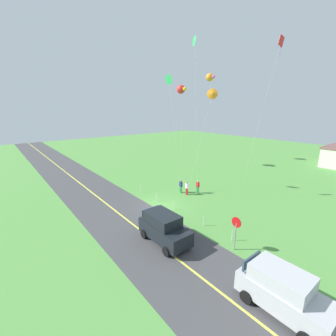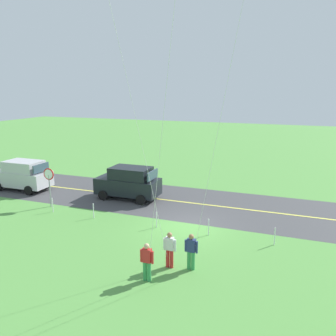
# 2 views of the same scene
# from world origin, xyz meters

# --- Properties ---
(ground_plane) EXTENTS (120.00, 120.00, 0.10)m
(ground_plane) POSITION_xyz_m (0.00, 0.00, -0.05)
(ground_plane) COLOR #549342
(asphalt_road) EXTENTS (120.00, 7.00, 0.00)m
(asphalt_road) POSITION_xyz_m (0.00, -4.00, 0.00)
(asphalt_road) COLOR #424244
(asphalt_road) RESTS_ON ground
(road_centre_stripe) EXTENTS (120.00, 0.16, 0.00)m
(road_centre_stripe) POSITION_xyz_m (0.00, -4.00, 0.01)
(road_centre_stripe) COLOR #E5E04C
(road_centre_stripe) RESTS_ON asphalt_road
(car_suv_foreground) EXTENTS (4.40, 2.12, 2.24)m
(car_suv_foreground) POSITION_xyz_m (5.32, -3.43, 1.15)
(car_suv_foreground) COLOR black
(car_suv_foreground) RESTS_ON ground
(car_parked_east_near) EXTENTS (4.40, 2.12, 2.24)m
(car_parked_east_near) POSITION_xyz_m (13.81, -2.53, 1.15)
(car_parked_east_near) COLOR #B7B7BC
(car_parked_east_near) RESTS_ON ground
(stop_sign) EXTENTS (0.76, 0.08, 2.56)m
(stop_sign) POSITION_xyz_m (9.31, -0.10, 1.80)
(stop_sign) COLOR gray
(stop_sign) RESTS_ON ground
(person_adult_near) EXTENTS (0.58, 0.22, 1.60)m
(person_adult_near) POSITION_xyz_m (-0.68, 4.57, 0.86)
(person_adult_near) COLOR red
(person_adult_near) RESTS_ON ground
(person_adult_companion) EXTENTS (0.58, 0.22, 1.60)m
(person_adult_companion) POSITION_xyz_m (-0.21, 5.89, 0.86)
(person_adult_companion) COLOR #338C4C
(person_adult_companion) RESTS_ON ground
(person_child_watcher) EXTENTS (0.58, 0.22, 1.60)m
(person_child_watcher) POSITION_xyz_m (-1.59, 4.41, 0.86)
(person_child_watcher) COLOR #338C4C
(person_child_watcher) RESTS_ON ground
(kite_red_low) EXTENTS (2.36, 2.08, 11.91)m
(kite_red_low) POSITION_xyz_m (1.14, 6.14, 11.30)
(kite_red_low) COLOR silver
(kite_red_low) RESTS_ON ground
(kite_blue_mid) EXTENTS (2.90, 1.54, 17.73)m
(kite_blue_mid) POSITION_xyz_m (-2.54, 7.05, 17.06)
(kite_blue_mid) COLOR silver
(kite_blue_mid) RESTS_ON ground
(kite_yellow_high) EXTENTS (2.68, 0.45, 13.58)m
(kite_yellow_high) POSITION_xyz_m (-3.70, 4.30, 12.96)
(kite_yellow_high) COLOR silver
(kite_yellow_high) RESTS_ON ground
(kite_green_far) EXTENTS (3.11, 1.40, 16.07)m
(kite_green_far) POSITION_xyz_m (-12.05, 20.53, 15.36)
(kite_green_far) COLOR silver
(kite_green_far) RESTS_ON ground
(kite_pink_drift) EXTENTS (2.27, 2.49, 18.27)m
(kite_pink_drift) POSITION_xyz_m (2.66, 16.04, 17.06)
(kite_pink_drift) COLOR silver
(kite_pink_drift) RESTS_ON ground
(kite_orange_near) EXTENTS (1.90, 1.40, 13.59)m
(kite_orange_near) POSITION_xyz_m (-11.46, 13.03, 12.88)
(kite_orange_near) COLOR silver
(kite_orange_near) RESTS_ON ground
(fence_post_0) EXTENTS (0.05, 0.05, 0.90)m
(fence_post_0) POSITION_xyz_m (-4.74, 0.70, 0.45)
(fence_post_0) COLOR silver
(fence_post_0) RESTS_ON ground
(fence_post_1) EXTENTS (0.05, 0.05, 0.90)m
(fence_post_1) POSITION_xyz_m (-1.42, 0.70, 0.45)
(fence_post_1) COLOR silver
(fence_post_1) RESTS_ON ground
(fence_post_2) EXTENTS (0.05, 0.05, 0.90)m
(fence_post_2) POSITION_xyz_m (1.53, 0.70, 0.45)
(fence_post_2) COLOR silver
(fence_post_2) RESTS_ON ground
(fence_post_3) EXTENTS (0.05, 0.05, 0.90)m
(fence_post_3) POSITION_xyz_m (5.57, 0.70, 0.45)
(fence_post_3) COLOR silver
(fence_post_3) RESTS_ON ground
(fence_post_4) EXTENTS (0.05, 0.05, 0.90)m
(fence_post_4) POSITION_xyz_m (8.52, 0.70, 0.45)
(fence_post_4) COLOR silver
(fence_post_4) RESTS_ON ground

